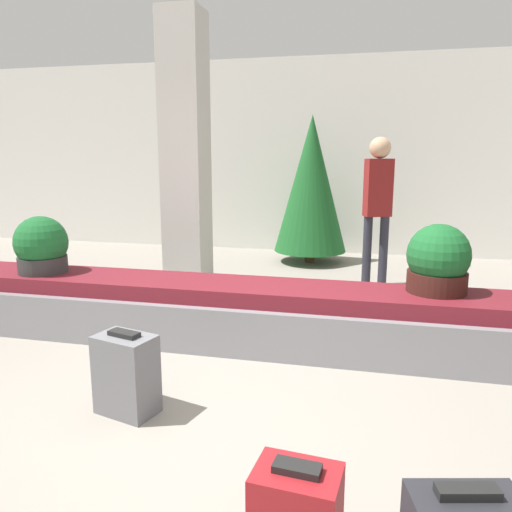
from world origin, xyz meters
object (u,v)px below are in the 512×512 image
Objects in this scene: potted_plant_0 at (41,247)px; traveler_0 at (378,197)px; suitcase_2 at (126,374)px; pillar at (186,158)px; potted_plant_2 at (438,261)px; decorated_tree at (311,184)px.

potted_plant_0 is 0.29× the size of traveler_0.
pillar is at bearing 117.72° from suitcase_2.
decorated_tree is at bearing 113.13° from potted_plant_2.
potted_plant_0 is 0.24× the size of decorated_tree.
suitcase_2 is 4.05m from traveler_0.
suitcase_2 is at bearing 45.21° from traveler_0.
potted_plant_2 reaches higher than suitcase_2.
traveler_0 is 1.58m from decorated_tree.
suitcase_2 is at bearing -96.66° from decorated_tree.
pillar reaches higher than potted_plant_2.
potted_plant_2 is at bearing 80.66° from traveler_0.
suitcase_2 is 1.02× the size of potted_plant_0.
pillar reaches higher than potted_plant_0.
pillar is 5.95× the size of potted_plant_0.
potted_plant_0 is at bearing 154.08° from suitcase_2.
pillar reaches higher than traveler_0.
pillar reaches higher than decorated_tree.
potted_plant_0 is at bearing 14.78° from traveler_0.
traveler_0 is (2.17, 0.87, -0.47)m from pillar.
traveler_0 reaches higher than suitcase_2.
suitcase_2 is 0.30× the size of traveler_0.
potted_plant_2 is at bearing -66.87° from decorated_tree.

